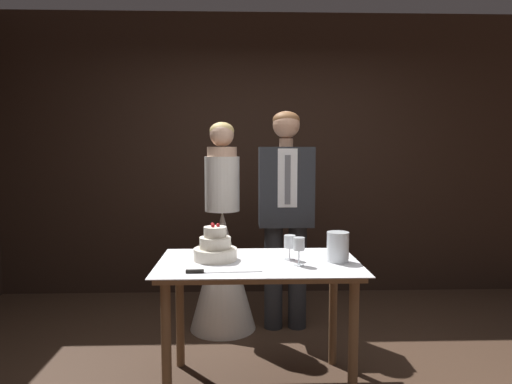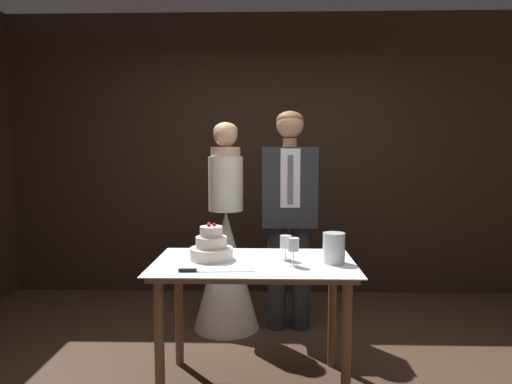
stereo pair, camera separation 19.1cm
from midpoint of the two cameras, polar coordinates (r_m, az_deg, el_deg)
The scene contains 9 objects.
wall_back at distance 4.70m, azimuth 3.29°, elevation 4.59°, with size 5.60×0.12×2.83m, color black.
cake_table at distance 2.84m, azimuth 1.71°, elevation -10.79°, with size 1.22×0.74×0.79m.
tiered_cake at distance 2.85m, azimuth -3.68°, elevation -6.91°, with size 0.27×0.27×0.23m.
cake_knife at distance 2.58m, azimuth -4.66°, elevation -9.79°, with size 0.43×0.04×0.02m.
wine_glass_near at distance 2.83m, azimuth 5.69°, elevation -6.41°, with size 0.07×0.07×0.15m.
wine_glass_middle at distance 2.70m, azimuth 6.75°, elevation -6.74°, with size 0.07×0.07×0.17m.
hurricane_candle at distance 2.81m, azimuth 11.64°, elevation -6.96°, with size 0.13×0.13×0.18m.
bride at distance 3.77m, azimuth -2.29°, elevation -7.81°, with size 0.54×0.54×1.69m.
groom at distance 3.70m, azimuth 5.68°, elevation -1.79°, with size 0.44×0.25×1.78m.
Camera 2 is at (-0.05, -2.59, 1.47)m, focal length 32.00 mm.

